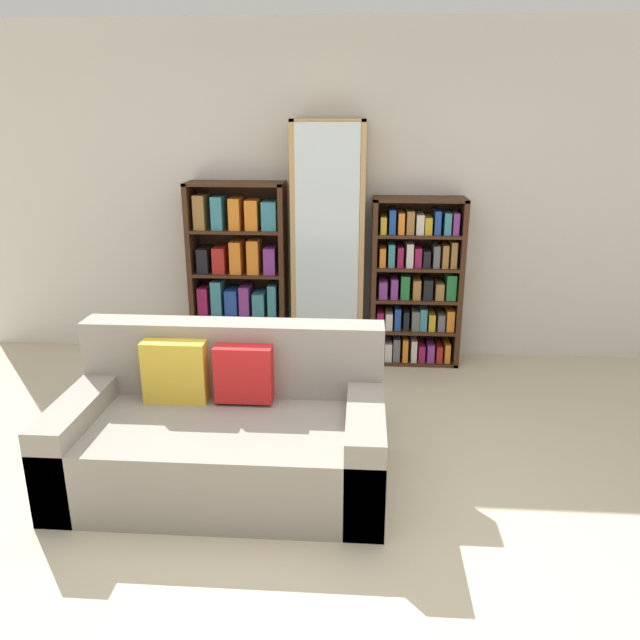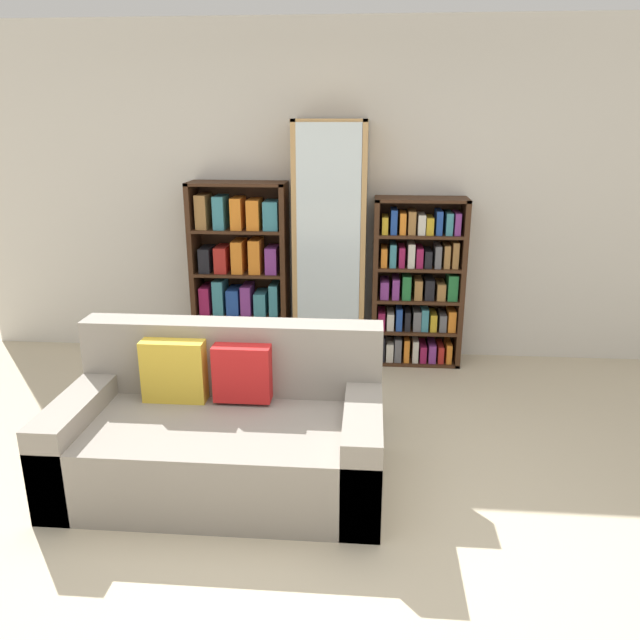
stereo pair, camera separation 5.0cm
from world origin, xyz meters
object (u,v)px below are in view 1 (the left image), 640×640
object	(u,v)px
bookshelf_left	(239,275)
wine_bottle	(372,399)
couch	(225,433)
bookshelf_right	(416,285)
display_cabinet	(328,246)

from	to	relation	value
bookshelf_left	wine_bottle	world-z (taller)	bookshelf_left
couch	bookshelf_left	distance (m)	1.98
couch	bookshelf_right	xyz separation A→B (m)	(1.18, 1.92, 0.37)
couch	bookshelf_left	world-z (taller)	bookshelf_left
bookshelf_left	display_cabinet	bearing A→B (deg)	-1.32
wine_bottle	couch	bearing A→B (deg)	-137.85
bookshelf_left	display_cabinet	distance (m)	0.79
couch	wine_bottle	distance (m)	1.12
bookshelf_left	bookshelf_right	world-z (taller)	bookshelf_left
display_cabinet	wine_bottle	world-z (taller)	display_cabinet
couch	display_cabinet	world-z (taller)	display_cabinet
couch	display_cabinet	size ratio (longest dim) A/B	0.90
wine_bottle	bookshelf_left	bearing A→B (deg)	133.43
bookshelf_right	wine_bottle	bearing A→B (deg)	-106.94
display_cabinet	bookshelf_right	size ratio (longest dim) A/B	1.43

